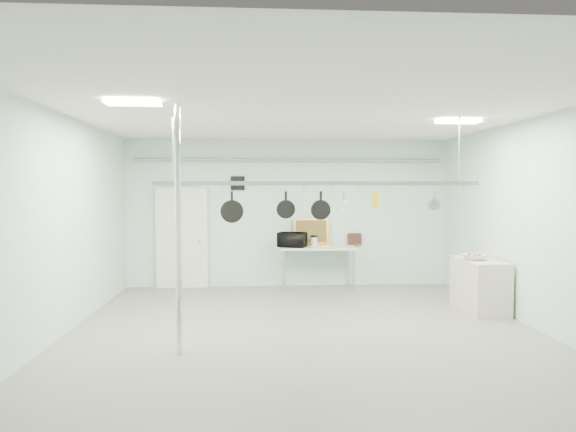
{
  "coord_description": "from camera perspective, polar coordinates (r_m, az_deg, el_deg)",
  "views": [
    {
      "loc": [
        -0.73,
        -7.17,
        2.1
      ],
      "look_at": [
        -0.2,
        1.0,
        1.69
      ],
      "focal_mm": 32.0,
      "sensor_mm": 36.0,
      "label": 1
    }
  ],
  "objects": [
    {
      "name": "floor",
      "position": [
        7.5,
        2.09,
        -13.36
      ],
      "size": [
        8.0,
        8.0,
        0.0
      ],
      "primitive_type": "plane",
      "color": "gray",
      "rests_on": "ground"
    },
    {
      "name": "ceiling",
      "position": [
        7.28,
        2.13,
        11.5
      ],
      "size": [
        7.0,
        8.0,
        0.02
      ],
      "primitive_type": "cube",
      "color": "silver",
      "rests_on": "back_wall"
    },
    {
      "name": "back_wall",
      "position": [
        11.19,
        0.05,
        0.33
      ],
      "size": [
        7.0,
        0.02,
        3.2
      ],
      "primitive_type": "cube",
      "color": "silver",
      "rests_on": "floor"
    },
    {
      "name": "right_wall",
      "position": [
        8.33,
        26.75,
        -0.86
      ],
      "size": [
        0.02,
        8.0,
        3.2
      ],
      "primitive_type": "cube",
      "color": "silver",
      "rests_on": "floor"
    },
    {
      "name": "door",
      "position": [
        11.27,
        -11.7,
        -2.51
      ],
      "size": [
        1.1,
        0.1,
        2.2
      ],
      "primitive_type": "cube",
      "color": "silver",
      "rests_on": "floor"
    },
    {
      "name": "wall_vent",
      "position": [
        11.14,
        -5.61,
        3.65
      ],
      "size": [
        0.3,
        0.04,
        0.3
      ],
      "primitive_type": "cube",
      "color": "black",
      "rests_on": "back_wall"
    },
    {
      "name": "conduit_pipe",
      "position": [
        11.11,
        0.08,
        6.25
      ],
      "size": [
        6.6,
        0.07,
        0.07
      ],
      "primitive_type": "cylinder",
      "rotation": [
        0.0,
        1.57,
        0.0
      ],
      "color": "gray",
      "rests_on": "back_wall"
    },
    {
      "name": "chrome_pole",
      "position": [
        6.66,
        -12.08,
        -1.48
      ],
      "size": [
        0.08,
        0.08,
        3.2
      ],
      "primitive_type": "cylinder",
      "color": "silver",
      "rests_on": "floor"
    },
    {
      "name": "prep_table",
      "position": [
        10.92,
        3.33,
        -3.78
      ],
      "size": [
        1.6,
        0.7,
        0.91
      ],
      "color": "silver",
      "rests_on": "floor"
    },
    {
      "name": "side_cabinet",
      "position": [
        9.55,
        20.52,
        -7.24
      ],
      "size": [
        0.6,
        1.2,
        0.9
      ],
      "primitive_type": "cube",
      "color": "beige",
      "rests_on": "floor"
    },
    {
      "name": "pot_rack",
      "position": [
        7.52,
        3.41,
        3.88
      ],
      "size": [
        4.8,
        0.06,
        1.0
      ],
      "color": "#B7B7BC",
      "rests_on": "ceiling"
    },
    {
      "name": "light_panel_left",
      "position": [
        6.62,
        -16.86,
        11.99
      ],
      "size": [
        0.65,
        0.3,
        0.05
      ],
      "primitive_type": "cube",
      "color": "white",
      "rests_on": "ceiling"
    },
    {
      "name": "light_panel_right",
      "position": [
        8.44,
        18.39,
        9.96
      ],
      "size": [
        0.65,
        0.3,
        0.05
      ],
      "primitive_type": "cube",
      "color": "white",
      "rests_on": "ceiling"
    },
    {
      "name": "microwave",
      "position": [
        10.75,
        0.49,
        -2.65
      ],
      "size": [
        0.66,
        0.56,
        0.31
      ],
      "primitive_type": "imported",
      "rotation": [
        0.0,
        0.0,
        2.76
      ],
      "color": "black",
      "rests_on": "prep_table"
    },
    {
      "name": "coffee_canister",
      "position": [
        10.87,
        2.91,
        -2.89
      ],
      "size": [
        0.19,
        0.19,
        0.2
      ],
      "primitive_type": "cylinder",
      "rotation": [
        0.0,
        0.0,
        0.4
      ],
      "color": "silver",
      "rests_on": "prep_table"
    },
    {
      "name": "painting_large",
      "position": [
        11.17,
        2.58,
        -1.76
      ],
      "size": [
        0.78,
        0.16,
        0.58
      ],
      "primitive_type": "cube",
      "rotation": [
        -0.14,
        0.0,
        0.04
      ],
      "color": "orange",
      "rests_on": "prep_table"
    },
    {
      "name": "painting_small",
      "position": [
        11.33,
        7.42,
        -2.55
      ],
      "size": [
        0.3,
        0.1,
        0.25
      ],
      "primitive_type": "cube",
      "rotation": [
        -0.17,
        0.0,
        0.05
      ],
      "color": "#341812",
      "rests_on": "prep_table"
    },
    {
      "name": "fruit_bowl",
      "position": [
        9.4,
        20.01,
        -4.32
      ],
      "size": [
        0.43,
        0.43,
        0.1
      ],
      "primitive_type": "imported",
      "rotation": [
        0.0,
        0.0,
        0.1
      ],
      "color": "silver",
      "rests_on": "side_cabinet"
    },
    {
      "name": "skillet_left",
      "position": [
        7.48,
        -6.25,
        1.08
      ],
      "size": [
        0.33,
        0.1,
        0.44
      ],
      "primitive_type": null,
      "rotation": [
        0.0,
        0.0,
        0.13
      ],
      "color": "black",
      "rests_on": "pot_rack"
    },
    {
      "name": "skillet_mid",
      "position": [
        7.48,
        -0.24,
        1.34
      ],
      "size": [
        0.27,
        0.06,
        0.38
      ],
      "primitive_type": null,
      "rotation": [
        0.0,
        0.0,
        -0.0
      ],
      "color": "black",
      "rests_on": "pot_rack"
    },
    {
      "name": "skillet_right",
      "position": [
        7.53,
        3.66,
        1.26
      ],
      "size": [
        0.29,
        0.07,
        0.4
      ],
      "primitive_type": null,
      "rotation": [
        0.0,
        0.0,
        0.04
      ],
      "color": "black",
      "rests_on": "pot_rack"
    },
    {
      "name": "whisk",
      "position": [
        7.58,
        6.24,
        1.43
      ],
      "size": [
        0.23,
        0.23,
        0.35
      ],
      "primitive_type": null,
      "rotation": [
        0.0,
        0.0,
        0.38
      ],
      "color": "silver",
      "rests_on": "pot_rack"
    },
    {
      "name": "grater",
      "position": [
        7.67,
        9.66,
        1.82
      ],
      "size": [
        0.1,
        0.05,
        0.25
      ],
      "primitive_type": null,
      "rotation": [
        0.0,
        0.0,
        0.28
      ],
      "color": "gold",
      "rests_on": "pot_rack"
    },
    {
      "name": "saucepan",
      "position": [
        7.93,
        15.9,
        1.61
      ],
      "size": [
        0.19,
        0.13,
        0.29
      ],
      "primitive_type": null,
      "rotation": [
        0.0,
        0.0,
        0.26
      ],
      "color": "#BABBBF",
      "rests_on": "pot_rack"
    },
    {
      "name": "fruit_cluster",
      "position": [
        9.39,
        20.02,
        -4.08
      ],
      "size": [
        0.24,
        0.24,
        0.09
      ],
      "primitive_type": null,
      "color": "#9F260E",
      "rests_on": "fruit_bowl"
    }
  ]
}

